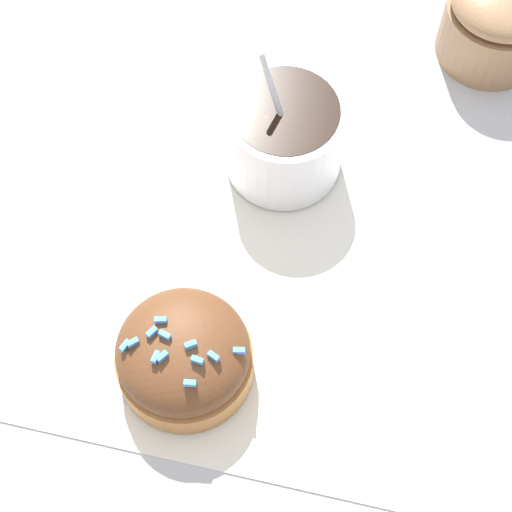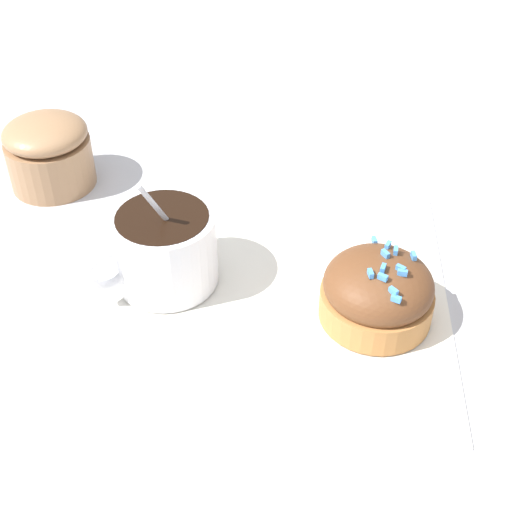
# 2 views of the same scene
# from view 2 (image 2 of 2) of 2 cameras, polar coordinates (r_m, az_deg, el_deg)

# --- Properties ---
(ground_plane) EXTENTS (3.00, 3.00, 0.00)m
(ground_plane) POSITION_cam_2_polar(r_m,az_deg,el_deg) (0.57, 1.07, -2.98)
(ground_plane) COLOR #B2B2B7
(paper_napkin) EXTENTS (0.30, 0.30, 0.00)m
(paper_napkin) POSITION_cam_2_polar(r_m,az_deg,el_deg) (0.57, 1.07, -2.86)
(paper_napkin) COLOR white
(paper_napkin) RESTS_ON ground_plane
(coffee_cup) EXTENTS (0.09, 0.09, 0.10)m
(coffee_cup) POSITION_cam_2_polar(r_m,az_deg,el_deg) (0.56, -7.55, 0.49)
(coffee_cup) COLOR white
(coffee_cup) RESTS_ON paper_napkin
(frosted_pastry) EXTENTS (0.09, 0.09, 0.06)m
(frosted_pastry) POSITION_cam_2_polar(r_m,az_deg,el_deg) (0.54, 9.69, -2.83)
(frosted_pastry) COLOR #B2753D
(frosted_pastry) RESTS_ON paper_napkin
(sugar_bowl) EXTENTS (0.08, 0.08, 0.07)m
(sugar_bowl) POSITION_cam_2_polar(r_m,az_deg,el_deg) (0.70, -16.25, 8.00)
(sugar_bowl) COLOR #99704C
(sugar_bowl) RESTS_ON ground_plane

